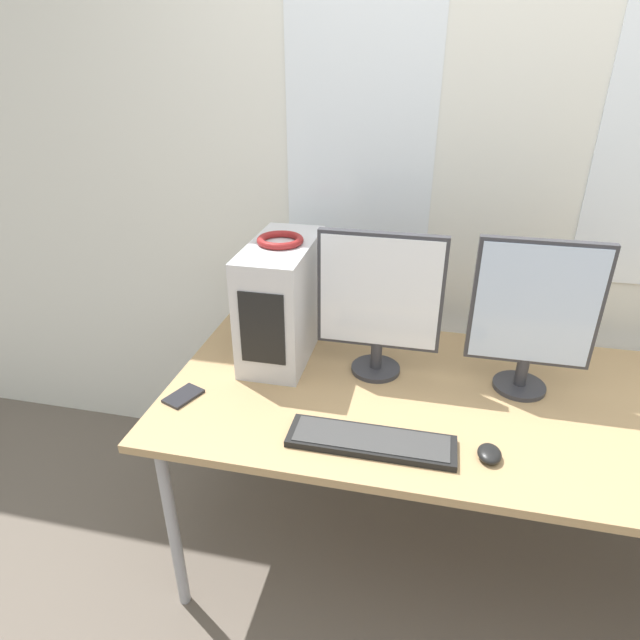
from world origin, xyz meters
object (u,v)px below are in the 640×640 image
object	(u,v)px
cell_phone	(183,396)
monitor_right_near	(534,313)
monitor_main	(379,300)
keyboard	(371,441)
mouse	(489,454)
pc_tower	(282,300)
headphones	(280,240)

from	to	relation	value
cell_phone	monitor_right_near	bearing A→B (deg)	36.84
monitor_right_near	monitor_main	bearing A→B (deg)	179.65
monitor_right_near	keyboard	bearing A→B (deg)	-138.67
monitor_right_near	mouse	size ratio (longest dim) A/B	6.19
monitor_main	pc_tower	bearing A→B (deg)	169.19
mouse	cell_phone	distance (m)	0.97
keyboard	cell_phone	xyz separation A→B (m)	(-0.63, 0.10, -0.01)
pc_tower	headphones	distance (m)	0.22
headphones	monitor_main	bearing A→B (deg)	-10.94
pc_tower	keyboard	size ratio (longest dim) A/B	0.97
keyboard	mouse	world-z (taller)	mouse
pc_tower	monitor_right_near	bearing A→B (deg)	-4.83
pc_tower	mouse	xyz separation A→B (m)	(0.73, -0.45, -0.20)
monitor_main	monitor_right_near	bearing A→B (deg)	-0.35
mouse	monitor_main	bearing A→B (deg)	133.76
cell_phone	mouse	bearing A→B (deg)	16.49
headphones	monitor_right_near	bearing A→B (deg)	-4.89
cell_phone	headphones	bearing A→B (deg)	78.71
pc_tower	monitor_right_near	xyz separation A→B (m)	(0.84, -0.07, 0.07)
pc_tower	monitor_right_near	size ratio (longest dim) A/B	0.90
monitor_right_near	keyboard	size ratio (longest dim) A/B	1.08
keyboard	mouse	bearing A→B (deg)	2.30
headphones	cell_phone	xyz separation A→B (m)	(-0.24, -0.37, -0.43)
monitor_main	keyboard	xyz separation A→B (m)	(0.04, -0.40, -0.27)
keyboard	cell_phone	size ratio (longest dim) A/B	3.42
pc_tower	mouse	world-z (taller)	pc_tower
headphones	cell_phone	distance (m)	0.62
pc_tower	headphones	bearing A→B (deg)	90.00
pc_tower	monitor_main	size ratio (longest dim) A/B	0.92
pc_tower	cell_phone	xyz separation A→B (m)	(-0.24, -0.37, -0.21)
monitor_main	mouse	world-z (taller)	monitor_main
pc_tower	keyboard	xyz separation A→B (m)	(0.40, -0.47, -0.20)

